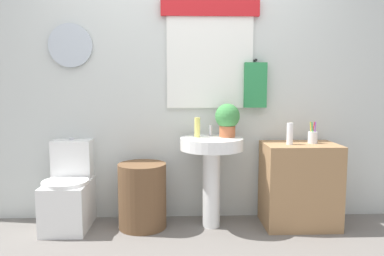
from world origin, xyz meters
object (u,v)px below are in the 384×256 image
at_px(wooden_cabinet, 299,185).
at_px(toothbrush_cup, 313,137).
at_px(lotion_bottle, 290,134).
at_px(soap_bottle, 197,127).
at_px(toilet, 69,194).
at_px(pedestal_sink, 212,159).
at_px(laundry_hamper, 142,196).
at_px(potted_plant, 227,118).

xyz_separation_m(wooden_cabinet, toothbrush_cup, (0.11, 0.02, 0.42)).
height_order(lotion_bottle, toothbrush_cup, toothbrush_cup).
xyz_separation_m(wooden_cabinet, soap_bottle, (-0.89, 0.05, 0.50)).
relative_size(toilet, pedestal_sink, 0.98).
xyz_separation_m(laundry_hamper, soap_bottle, (0.47, 0.05, 0.58)).
distance_m(soap_bottle, lotion_bottle, 0.78).
bearing_deg(toilet, laundry_hamper, -3.04).
bearing_deg(pedestal_sink, wooden_cabinet, -0.00).
relative_size(wooden_cabinet, toothbrush_cup, 3.90).
relative_size(soap_bottle, toothbrush_cup, 0.92).
height_order(laundry_hamper, potted_plant, potted_plant).
relative_size(toilet, wooden_cabinet, 1.05).
bearing_deg(soap_bottle, lotion_bottle, -6.61).
height_order(laundry_hamper, wooden_cabinet, wooden_cabinet).
relative_size(pedestal_sink, toothbrush_cup, 4.18).
bearing_deg(pedestal_sink, lotion_bottle, -3.49).
bearing_deg(laundry_hamper, toilet, 176.96).
distance_m(soap_bottle, toothbrush_cup, 1.00).
distance_m(pedestal_sink, toothbrush_cup, 0.89).
bearing_deg(potted_plant, pedestal_sink, -156.80).
bearing_deg(lotion_bottle, wooden_cabinet, 20.14).
bearing_deg(laundry_hamper, potted_plant, 4.68).
distance_m(wooden_cabinet, soap_bottle, 1.02).
relative_size(wooden_cabinet, soap_bottle, 4.22).
bearing_deg(lotion_bottle, laundry_hamper, 178.17).
bearing_deg(lotion_bottle, toilet, 177.76).
xyz_separation_m(pedestal_sink, soap_bottle, (-0.12, 0.05, 0.27)).
height_order(soap_bottle, lotion_bottle, soap_bottle).
distance_m(toilet, potted_plant, 1.51).
bearing_deg(toilet, wooden_cabinet, -0.97).
relative_size(laundry_hamper, soap_bottle, 3.26).
distance_m(soap_bottle, potted_plant, 0.27).
xyz_separation_m(wooden_cabinet, lotion_bottle, (-0.11, -0.04, 0.45)).
bearing_deg(soap_bottle, wooden_cabinet, -3.23).
bearing_deg(laundry_hamper, soap_bottle, 6.03).
relative_size(soap_bottle, potted_plant, 0.59).
bearing_deg(potted_plant, lotion_bottle, -10.97).
bearing_deg(soap_bottle, toothbrush_cup, -1.74).
height_order(pedestal_sink, toothbrush_cup, toothbrush_cup).
distance_m(toilet, toothbrush_cup, 2.15).
height_order(wooden_cabinet, lotion_bottle, lotion_bottle).
bearing_deg(potted_plant, laundry_hamper, -175.32).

